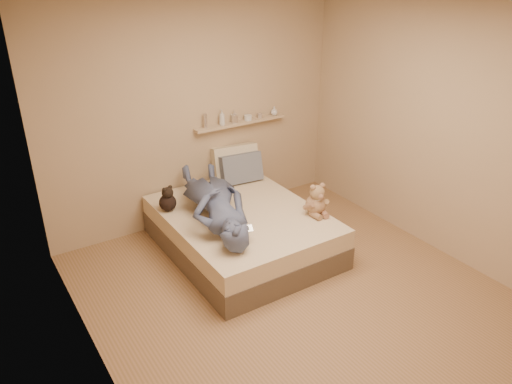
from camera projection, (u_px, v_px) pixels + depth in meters
room at (298, 166)px, 4.20m from camera, size 3.80×3.80×3.80m
bed at (242, 231)px, 5.37m from camera, size 1.50×1.90×0.45m
game_console at (244, 229)px, 4.65m from camera, size 0.17×0.11×0.06m
teddy_bear at (317, 202)px, 5.17m from camera, size 0.29×0.28×0.35m
dark_plush at (168, 200)px, 5.26m from camera, size 0.18×0.18×0.28m
pillow_cream at (235, 162)px, 6.02m from camera, size 0.58×0.33×0.43m
pillow_grey at (241, 168)px, 5.92m from camera, size 0.52×0.28×0.36m
person at (215, 202)px, 5.07m from camera, size 0.95×1.69×0.38m
wall_shelf at (241, 123)px, 5.95m from camera, size 1.20×0.12×0.03m
shelf_bottles at (242, 116)px, 5.93m from camera, size 1.03×0.12×0.18m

